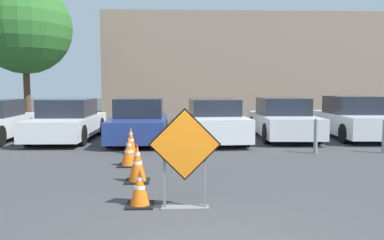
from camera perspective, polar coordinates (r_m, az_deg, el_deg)
ground_plane at (r=13.96m, az=-0.12°, el=-2.74°), size 96.00×96.00×0.00m
road_closed_sign at (r=5.77m, az=-1.10°, el=-5.07°), size 1.12×0.20×1.58m
traffic_cone_nearest at (r=6.10m, az=-7.95°, el=-10.23°), size 0.43×0.43×0.60m
traffic_cone_second at (r=7.58m, az=-8.34°, el=-6.56°), size 0.47×0.47×0.77m
traffic_cone_third at (r=9.13m, az=-9.57°, el=-4.81°), size 0.52×0.52×0.70m
traffic_cone_fourth at (r=10.80m, az=-9.30°, el=-3.07°), size 0.42×0.42×0.78m
traffic_cone_fifth at (r=12.31m, az=-9.58°, el=-2.22°), size 0.46×0.46×0.72m
parked_car_second at (r=14.11m, az=-18.38°, el=-0.16°), size 1.91×4.55×1.46m
parked_car_third at (r=13.23m, az=-7.97°, el=-0.26°), size 1.90×4.42×1.49m
parked_car_fourth at (r=13.07m, az=3.39°, el=-0.28°), size 2.07×4.23×1.47m
parked_car_fifth at (r=14.23m, az=13.64°, el=0.06°), size 2.03×4.51×1.49m
parked_car_sixth at (r=15.09m, az=23.26°, el=0.15°), size 1.96×4.35×1.55m
bollard_nearest at (r=11.19m, az=18.34°, el=-2.18°), size 0.12×0.12×1.01m
bollard_second at (r=12.03m, az=27.25°, el=-2.08°), size 0.12×0.12×0.98m
building_facade_backdrop at (r=24.98m, az=7.03°, el=7.96°), size 16.88×5.00×6.35m
street_tree_behind_lot at (r=20.93m, az=-24.16°, el=12.72°), size 4.61×4.61×7.16m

